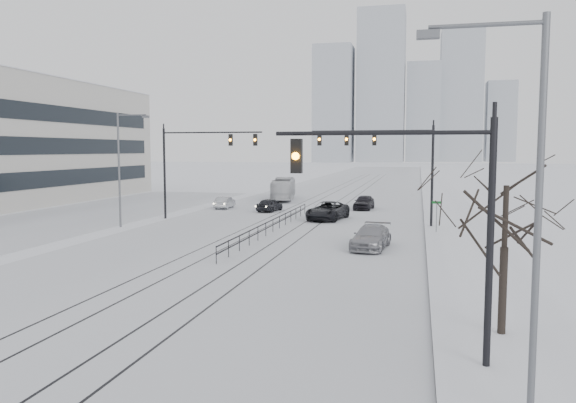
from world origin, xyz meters
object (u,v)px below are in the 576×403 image
Objects in this scene: sedan_nb_right at (371,237)px; sedan_nb_far at (364,202)px; sedan_sb_inner at (270,205)px; sedan_nb_front at (328,211)px; traffic_mast_near at (430,207)px; box_truck at (283,189)px; bare_tree at (506,201)px; sedan_sb_outer at (225,203)px.

sedan_nb_far is (-2.61, 22.80, 0.03)m from sedan_nb_right.
sedan_nb_front is (6.65, -5.22, 0.13)m from sedan_sb_inner.
sedan_nb_front is at bearing 150.66° from sedan_sb_inner.
sedan_nb_right is (4.89, -13.56, -0.08)m from sedan_nb_front.
box_truck is (-16.28, 50.07, -3.22)m from traffic_mast_near.
traffic_mast_near is 0.73× the size of box_truck.
bare_tree is 38.68m from sedan_sb_inner.
box_truck is at bearing 111.66° from bare_tree.
traffic_mast_near is 1.15× the size of bare_tree.
sedan_sb_inner is 5.56m from sedan_sb_outer.
sedan_nb_right is 34.00m from box_truck.
sedan_nb_far is (-8.13, 38.52, -3.75)m from bare_tree.
sedan_nb_front is 19.62m from box_truck.
sedan_nb_front is (-10.42, 29.28, -3.70)m from bare_tree.
sedan_nb_far is (14.23, 2.33, 0.12)m from sedan_sb_outer.
box_truck is (-10.56, 8.54, 0.60)m from sedan_nb_far.
sedan_sb_inner is 12.69m from box_truck.
sedan_sb_outer is at bearing 62.57° from box_truck.
traffic_mast_near reaches higher than box_truck.
traffic_mast_near is 3.85m from bare_tree.
box_truck is at bearing -112.01° from sedan_sb_outer.
sedan_nb_front is at bearing 106.18° from box_truck.
sedan_nb_far is at bearing 97.84° from traffic_mast_near.
sedan_nb_far is at bearing -146.98° from sedan_sb_inner.
sedan_nb_far is at bearing 85.41° from sedan_nb_front.
bare_tree is at bearing -73.74° from sedan_nb_far.
sedan_nb_front reaches higher than sedan_nb_right.
sedan_nb_right is at bearing 109.37° from bare_tree.
traffic_mast_near is at bearing 99.25° from box_truck.
traffic_mast_near is 40.45m from sedan_sb_inner.
sedan_nb_right is at bearing 104.02° from box_truck.
box_truck reaches higher than sedan_nb_far.
sedan_sb_outer is at bearing -9.01° from sedan_sb_inner.
bare_tree is at bearing 102.90° from box_truck.
bare_tree reaches higher than sedan_nb_front.
bare_tree is (2.41, 3.00, -0.07)m from traffic_mast_near.
traffic_mast_near is 44.16m from sedan_sb_outer.
sedan_nb_far reaches higher than sedan_sb_inner.
sedan_nb_right reaches higher than sedan_sb_inner.
traffic_mast_near is 1.24× the size of sedan_nb_front.
sedan_nb_right is 22.95m from sedan_nb_far.
sedan_nb_front is 9.52m from sedan_nb_far.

